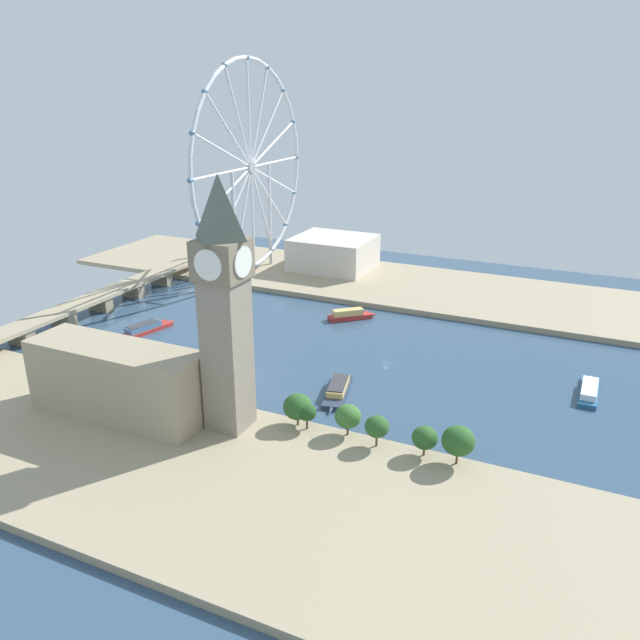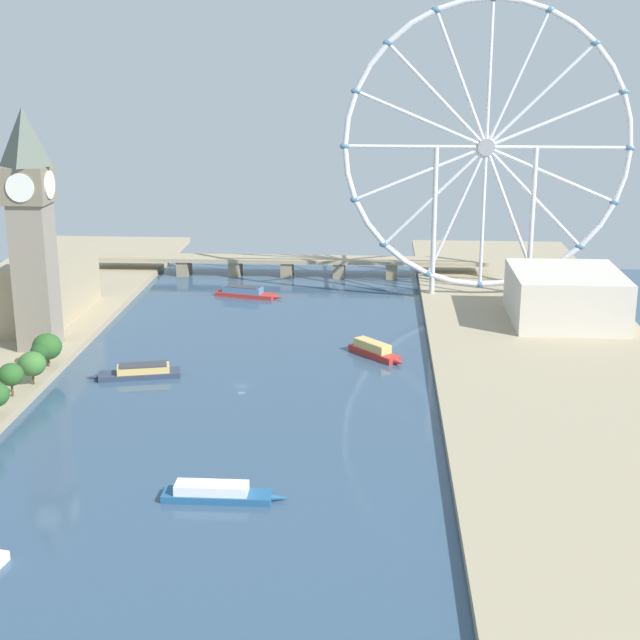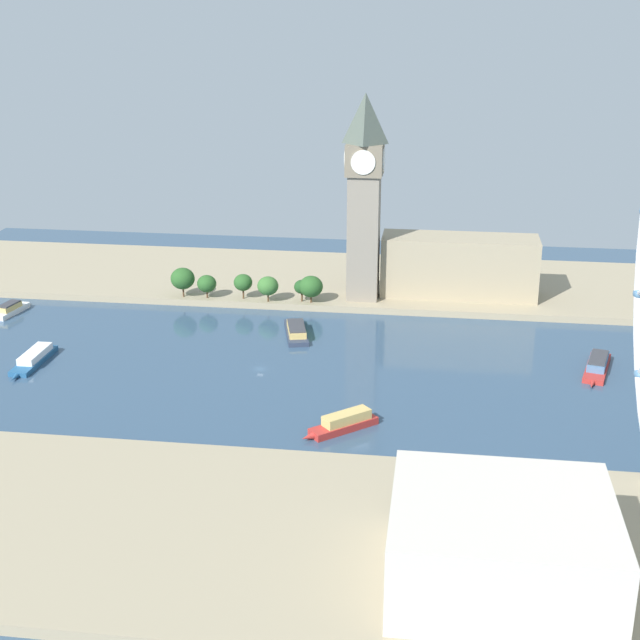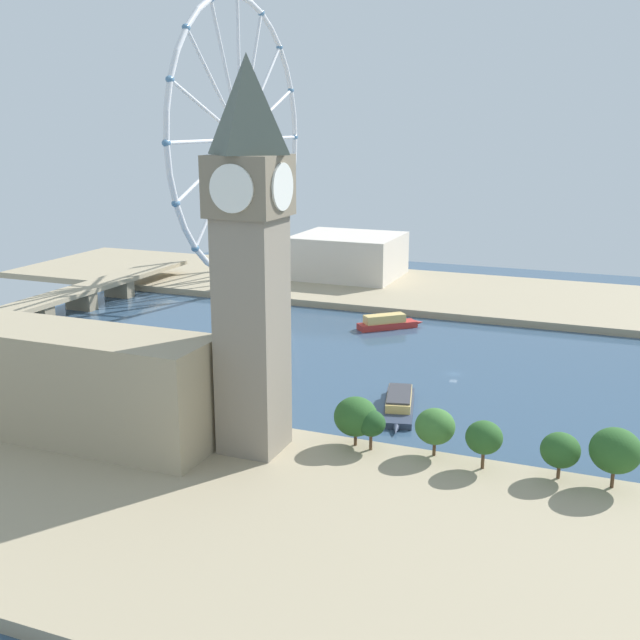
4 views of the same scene
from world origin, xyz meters
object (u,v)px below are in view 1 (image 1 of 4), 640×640
object	(u,v)px
tour_boat_1	(350,315)
tour_boat_3	(589,390)
river_bridge	(100,299)
parliament_block	(118,380)
tour_boat_2	(338,390)
tour_boat_4	(145,328)
riverside_hall	(333,253)
ferris_wheel	(251,168)
clock_tower	(224,303)

from	to	relation	value
tour_boat_1	tour_boat_3	distance (m)	132.13
river_bridge	parliament_block	bearing A→B (deg)	-133.72
tour_boat_2	river_bridge	bearing A→B (deg)	-116.60
parliament_block	tour_boat_4	world-z (taller)	parliament_block
tour_boat_3	tour_boat_4	size ratio (longest dim) A/B	0.99
tour_boat_3	tour_boat_4	distance (m)	216.80
riverside_hall	tour_boat_1	xyz separation A→B (m)	(-81.50, -46.15, -11.33)
parliament_block	tour_boat_3	distance (m)	191.78
river_bridge	tour_boat_2	bearing A→B (deg)	-103.09
riverside_hall	tour_boat_1	size ratio (longest dim) A/B	2.15
parliament_block	tour_boat_4	distance (m)	94.39
parliament_block	ferris_wheel	xyz separation A→B (m)	(190.04, 52.30, 55.10)
tour_boat_4	parliament_block	bearing A→B (deg)	-131.69
clock_tower	tour_boat_2	size ratio (longest dim) A/B	2.67
ferris_wheel	tour_boat_2	bearing A→B (deg)	-138.44
clock_tower	tour_boat_4	size ratio (longest dim) A/B	2.68
ferris_wheel	tour_boat_4	distance (m)	132.76
tour_boat_2	tour_boat_3	xyz separation A→B (m)	(44.27, -96.00, -0.07)
river_bridge	tour_boat_4	bearing A→B (deg)	-109.66
ferris_wheel	tour_boat_3	xyz separation A→B (m)	(-90.76, -215.70, -70.07)
clock_tower	tour_boat_1	world-z (taller)	clock_tower
parliament_block	river_bridge	bearing A→B (deg)	46.28
clock_tower	tour_boat_1	bearing A→B (deg)	2.52
clock_tower	ferris_wheel	distance (m)	205.14
parliament_block	river_bridge	world-z (taller)	parliament_block
riverside_hall	tour_boat_2	world-z (taller)	riverside_hall
clock_tower	riverside_hall	xyz separation A→B (m)	(212.06, 51.89, -37.26)
river_bridge	tour_boat_1	world-z (taller)	river_bridge
parliament_block	riverside_hall	size ratio (longest dim) A/B	1.37
clock_tower	tour_boat_4	world-z (taller)	clock_tower
clock_tower	tour_boat_3	distance (m)	157.32
ferris_wheel	tour_boat_4	size ratio (longest dim) A/B	3.94
tour_boat_1	parliament_block	bearing A→B (deg)	-146.71
clock_tower	riverside_hall	size ratio (longest dim) A/B	1.78
river_bridge	ferris_wheel	bearing A→B (deg)	-25.15
parliament_block	river_bridge	distance (m)	135.50
parliament_block	tour_boat_3	bearing A→B (deg)	-58.72
riverside_hall	tour_boat_4	distance (m)	151.78
clock_tower	ferris_wheel	world-z (taller)	ferris_wheel
tour_boat_2	clock_tower	bearing A→B (deg)	-41.33
clock_tower	tour_boat_4	xyz separation A→B (m)	(67.27, 95.87, -48.99)
river_bridge	tour_boat_1	xyz separation A→B (m)	(47.07, -135.54, -4.69)
tour_boat_3	tour_boat_1	bearing A→B (deg)	72.08
riverside_hall	tour_boat_3	distance (m)	211.36
clock_tower	ferris_wheel	bearing A→B (deg)	28.03
riverside_hall	river_bridge	bearing A→B (deg)	145.19
riverside_hall	tour_boat_4	size ratio (longest dim) A/B	1.50
parliament_block	tour_boat_3	size ratio (longest dim) A/B	2.09
clock_tower	tour_boat_2	distance (m)	70.76
ferris_wheel	tour_boat_4	world-z (taller)	ferris_wheel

